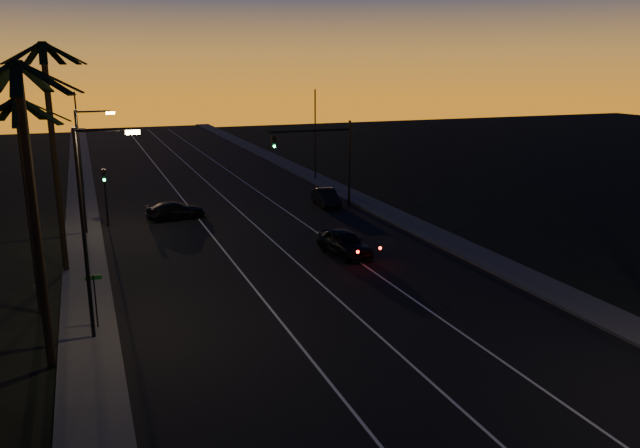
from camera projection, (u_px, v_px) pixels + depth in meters
name	position (u px, v px, depth m)	size (l,w,h in m)	color
road	(274.00, 250.00, 39.35)	(20.00, 170.00, 0.01)	black
sidewalk_left	(85.00, 269.00, 35.46)	(2.40, 170.00, 0.16)	#373735
sidewalk_right	(429.00, 232.00, 43.20)	(2.40, 170.00, 0.16)	#373735
lane_stripe_left	(227.00, 255.00, 38.31)	(0.12, 160.00, 0.01)	silver
lane_stripe_mid	(282.00, 249.00, 39.52)	(0.12, 160.00, 0.01)	silver
lane_stripe_right	(333.00, 243.00, 40.73)	(0.12, 160.00, 0.01)	silver
palm_near	(31.00, 188.00, 22.38)	(4.25, 4.16, 11.53)	black
palm_mid	(27.00, 183.00, 27.81)	(4.25, 4.16, 10.03)	black
palm_far	(52.00, 137.00, 33.24)	(4.25, 4.16, 12.53)	black
streetlight_left_near	(90.00, 218.00, 25.28)	(2.55, 0.26, 9.00)	black
streetlight_left_far	(85.00, 162.00, 41.64)	(2.55, 0.26, 8.50)	black
street_sign	(95.00, 295.00, 27.07)	(0.70, 0.06, 2.60)	black
signal_mast	(322.00, 149.00, 49.67)	(7.10, 0.41, 7.00)	black
signal_post	(105.00, 187.00, 44.38)	(0.28, 0.37, 4.20)	black
far_pole_left	(79.00, 142.00, 57.05)	(0.14, 0.14, 9.00)	black
far_pole_right	(315.00, 135.00, 61.94)	(0.14, 0.14, 9.00)	black
lead_car	(345.00, 243.00, 38.13)	(2.47, 5.24, 1.54)	black
right_car	(326.00, 197.00, 51.40)	(1.90, 4.42, 1.42)	black
cross_car	(176.00, 211.00, 47.02)	(4.66, 2.33, 1.30)	black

